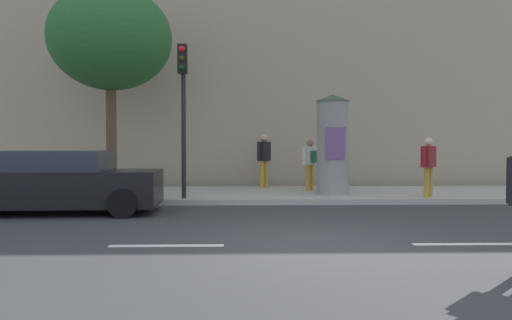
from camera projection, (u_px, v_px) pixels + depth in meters
name	position (u px, v px, depth m)	size (l,w,h in m)	color
ground_plane	(319.00, 245.00, 7.68)	(80.00, 80.00, 0.00)	#38383A
sidewalk_curb	(283.00, 194.00, 14.68)	(36.00, 4.00, 0.15)	#B2ADA3
lane_markings	(319.00, 245.00, 7.68)	(25.80, 0.16, 0.01)	silver
building_backdrop	(273.00, 44.00, 19.49)	(36.00, 5.00, 11.17)	tan
traffic_light	(183.00, 95.00, 12.75)	(0.24, 0.45, 4.03)	black
poster_column	(333.00, 144.00, 14.00)	(0.99, 0.99, 2.87)	gray
street_tree	(110.00, 39.00, 14.26)	(3.57, 3.57, 6.06)	brown
pedestrian_in_dark_shirt	(310.00, 160.00, 15.19)	(0.54, 0.55, 1.58)	#B78C33
pedestrian_with_backpack	(428.00, 162.00, 13.17)	(0.51, 0.52, 1.61)	#B78C33
pedestrian_in_red_top	(264.00, 156.00, 16.04)	(0.47, 0.57, 1.76)	#B78C33
parked_car_blue	(60.00, 183.00, 11.17)	(4.47, 1.96, 1.44)	black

